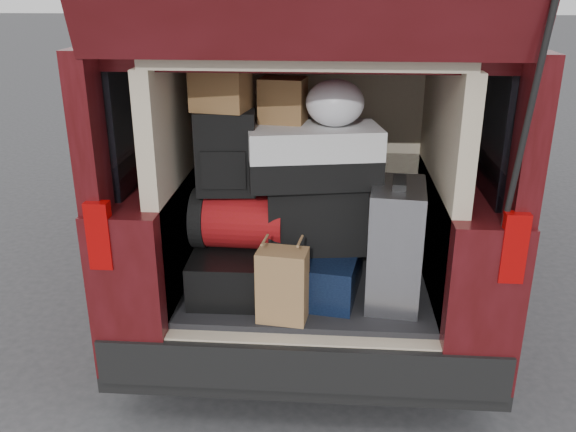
% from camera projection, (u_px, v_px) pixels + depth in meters
% --- Properties ---
extents(ground, '(80.00, 80.00, 0.00)m').
position_uv_depth(ground, '(304.00, 394.00, 3.20)').
color(ground, '#333335').
rests_on(ground, ground).
extents(minivan, '(1.90, 5.35, 2.77)m').
position_uv_depth(minivan, '(317.00, 140.00, 4.60)').
color(minivan, black).
rests_on(minivan, ground).
extents(load_floor, '(1.24, 1.05, 0.55)m').
position_uv_depth(load_floor, '(306.00, 321.00, 3.36)').
color(load_floor, black).
rests_on(load_floor, ground).
extents(black_hardshell, '(0.41, 0.56, 0.22)m').
position_uv_depth(black_hardshell, '(235.00, 268.00, 3.11)').
color(black_hardshell, black).
rests_on(black_hardshell, load_floor).
extents(navy_hardshell, '(0.49, 0.56, 0.22)m').
position_uv_depth(navy_hardshell, '(317.00, 270.00, 3.08)').
color(navy_hardshell, black).
rests_on(navy_hardshell, load_floor).
extents(silver_roller, '(0.29, 0.42, 0.59)m').
position_uv_depth(silver_roller, '(395.00, 244.00, 2.93)').
color(silver_roller, silver).
rests_on(silver_roller, load_floor).
extents(kraft_bag, '(0.24, 0.17, 0.35)m').
position_uv_depth(kraft_bag, '(282.00, 285.00, 2.79)').
color(kraft_bag, '#986E44').
rests_on(kraft_bag, load_floor).
extents(red_duffel, '(0.46, 0.31, 0.29)m').
position_uv_depth(red_duffel, '(239.00, 219.00, 3.05)').
color(red_duffel, maroon).
rests_on(red_duffel, black_hardshell).
extents(black_soft_case, '(0.51, 0.35, 0.34)m').
position_uv_depth(black_soft_case, '(315.00, 215.00, 3.03)').
color(black_soft_case, black).
rests_on(black_soft_case, navy_hardshell).
extents(backpack, '(0.30, 0.20, 0.40)m').
position_uv_depth(backpack, '(226.00, 153.00, 2.89)').
color(backpack, black).
rests_on(backpack, red_duffel).
extents(twotone_duffel, '(0.67, 0.43, 0.28)m').
position_uv_depth(twotone_duffel, '(313.00, 155.00, 2.90)').
color(twotone_duffel, silver).
rests_on(twotone_duffel, black_soft_case).
extents(grocery_sack_lower, '(0.28, 0.24, 0.22)m').
position_uv_depth(grocery_sack_lower, '(221.00, 86.00, 2.80)').
color(grocery_sack_lower, brown).
rests_on(grocery_sack_lower, backpack).
extents(grocery_sack_upper, '(0.23, 0.20, 0.21)m').
position_uv_depth(grocery_sack_upper, '(283.00, 100.00, 2.91)').
color(grocery_sack_upper, brown).
rests_on(grocery_sack_upper, twotone_duffel).
extents(plastic_bag_center, '(0.31, 0.30, 0.22)m').
position_uv_depth(plastic_bag_center, '(335.00, 103.00, 2.82)').
color(plastic_bag_center, white).
rests_on(plastic_bag_center, twotone_duffel).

